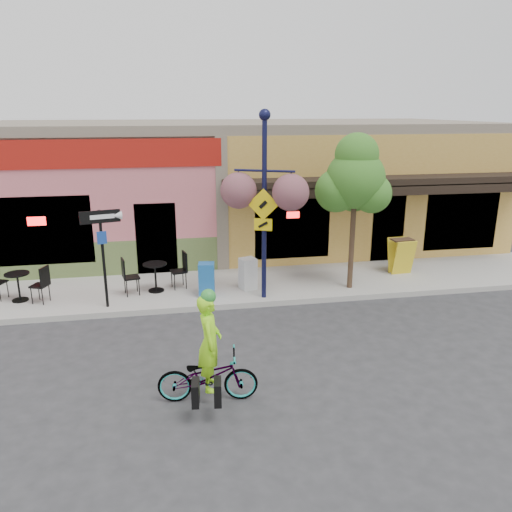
{
  "coord_description": "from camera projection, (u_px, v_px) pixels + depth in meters",
  "views": [
    {
      "loc": [
        -2.65,
        -11.34,
        4.98
      ],
      "look_at": [
        -0.49,
        0.5,
        1.4
      ],
      "focal_mm": 35.0,
      "sensor_mm": 36.0,
      "label": 1
    }
  ],
  "objects": [
    {
      "name": "ground",
      "position": [
        279.0,
        314.0,
        12.57
      ],
      "size": [
        90.0,
        90.0,
        0.0
      ],
      "primitive_type": "plane",
      "color": "#2D2D30",
      "rests_on": "ground"
    },
    {
      "name": "sidewalk",
      "position": [
        263.0,
        284.0,
        14.44
      ],
      "size": [
        24.0,
        3.0,
        0.15
      ],
      "primitive_type": "cube",
      "color": "#9E9B93",
      "rests_on": "ground"
    },
    {
      "name": "curb",
      "position": [
        274.0,
        303.0,
        13.07
      ],
      "size": [
        24.0,
        0.12,
        0.15
      ],
      "primitive_type": "cube",
      "color": "#A8A59E",
      "rests_on": "ground"
    },
    {
      "name": "building",
      "position": [
        236.0,
        183.0,
        19.0
      ],
      "size": [
        18.2,
        8.2,
        4.5
      ],
      "primitive_type": null,
      "color": "#C5616A",
      "rests_on": "ground"
    },
    {
      "name": "bicycle",
      "position": [
        208.0,
        376.0,
        8.74
      ],
      "size": [
        1.82,
        0.8,
        0.92
      ],
      "primitive_type": "imported",
      "rotation": [
        0.0,
        0.0,
        1.46
      ],
      "color": "maroon",
      "rests_on": "ground"
    },
    {
      "name": "cyclist_rider",
      "position": [
        210.0,
        356.0,
        8.64
      ],
      "size": [
        0.48,
        0.67,
        1.73
      ],
      "primitive_type": "imported",
      "rotation": [
        0.0,
        0.0,
        1.46
      ],
      "color": "#A0FF1A",
      "rests_on": "ground"
    },
    {
      "name": "lamp_post",
      "position": [
        264.0,
        208.0,
        12.59
      ],
      "size": [
        1.66,
        1.17,
        4.83
      ],
      "primitive_type": null,
      "rotation": [
        0.0,
        0.0,
        -0.4
      ],
      "color": "#111336",
      "rests_on": "sidewalk"
    },
    {
      "name": "one_way_sign",
      "position": [
        104.0,
        260.0,
        12.29
      ],
      "size": [
        0.98,
        0.42,
        2.49
      ],
      "primitive_type": null,
      "rotation": [
        0.0,
        0.0,
        0.24
      ],
      "color": "black",
      "rests_on": "sidewalk"
    },
    {
      "name": "cafe_set_left",
      "position": [
        18.0,
        283.0,
        12.89
      ],
      "size": [
        1.83,
        1.37,
        0.98
      ],
      "primitive_type": null,
      "rotation": [
        0.0,
        0.0,
        -0.38
      ],
      "color": "black",
      "rests_on": "sidewalk"
    },
    {
      "name": "cafe_set_right",
      "position": [
        155.0,
        273.0,
        13.56
      ],
      "size": [
        1.87,
        1.23,
        1.03
      ],
      "primitive_type": null,
      "rotation": [
        0.0,
        0.0,
        0.23
      ],
      "color": "black",
      "rests_on": "sidewalk"
    },
    {
      "name": "newspaper_box_blue",
      "position": [
        207.0,
        280.0,
        13.23
      ],
      "size": [
        0.46,
        0.42,
        0.91
      ],
      "primitive_type": null,
      "rotation": [
        0.0,
        0.0,
        -0.14
      ],
      "color": "#1B5CA5",
      "rests_on": "sidewalk"
    },
    {
      "name": "newspaper_box_grey",
      "position": [
        248.0,
        274.0,
        13.77
      ],
      "size": [
        0.51,
        0.48,
        0.88
      ],
      "primitive_type": null,
      "rotation": [
        0.0,
        0.0,
        0.33
      ],
      "color": "silver",
      "rests_on": "sidewalk"
    },
    {
      "name": "street_tree",
      "position": [
        354.0,
        212.0,
        13.39
      ],
      "size": [
        1.72,
        1.72,
        4.29
      ],
      "primitive_type": null,
      "rotation": [
        0.0,
        0.0,
        -0.03
      ],
      "color": "#3D7A26",
      "rests_on": "sidewalk"
    },
    {
      "name": "sandwich_board",
      "position": [
        404.0,
        258.0,
        14.9
      ],
      "size": [
        0.68,
        0.52,
        1.07
      ],
      "primitive_type": null,
      "rotation": [
        0.0,
        0.0,
        0.08
      ],
      "color": "gold",
      "rests_on": "sidewalk"
    }
  ]
}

